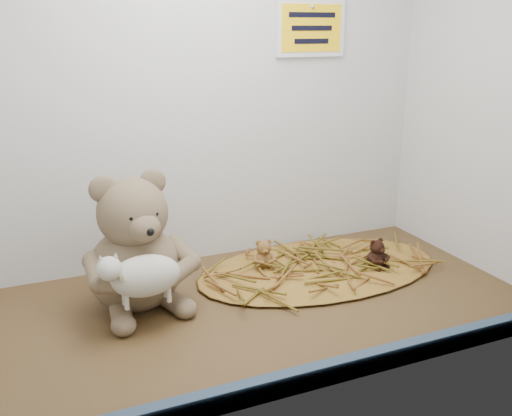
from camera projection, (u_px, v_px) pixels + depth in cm
name	position (u px, v px, depth cm)	size (l,w,h in cm)	color
alcove_shell	(223.00, 82.00, 111.18)	(120.40, 60.20, 90.40)	#493319
front_rail	(309.00, 377.00, 91.12)	(119.28, 2.20, 3.60)	#324961
straw_bed	(319.00, 268.00, 135.37)	(60.30, 35.01, 1.17)	brown
main_teddy	(133.00, 241.00, 114.24)	(22.90, 24.18, 28.40)	#826D50
toy_lamb	(145.00, 276.00, 106.30)	(17.32, 10.57, 11.19)	silver
mini_teddy_tan	(264.00, 253.00, 134.04)	(5.56, 5.87, 6.90)	brown
mini_teddy_brown	(376.00, 252.00, 134.24)	(5.65, 5.96, 7.00)	black
wall_sign	(311.00, 28.00, 137.24)	(16.00, 1.20, 11.00)	yellow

